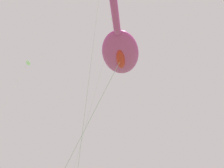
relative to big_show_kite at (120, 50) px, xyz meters
The scene contains 3 objects.
big_show_kite is the anchor object (origin of this frame).
small_kite_diamond_red 16.63m from the big_show_kite, 72.06° to the left, with size 4.21×1.12×19.12m.
small_kite_bird_shape 11.14m from the big_show_kite, 29.57° to the left, with size 1.94×4.47×21.11m.
Camera 1 is at (-9.09, 2.94, 1.77)m, focal length 36.18 mm.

